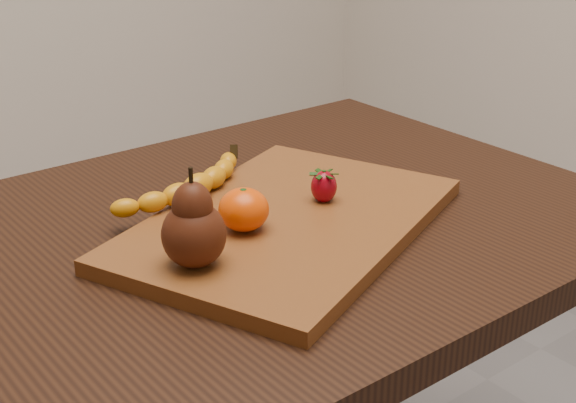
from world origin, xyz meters
TOP-DOWN VIEW (x-y plane):
  - table at (0.00, 0.00)m, footprint 1.00×0.70m
  - cutting_board at (0.03, -0.05)m, footprint 0.53×0.45m
  - banana at (-0.02, 0.07)m, footprint 0.21×0.11m
  - pear at (-0.13, -0.09)m, footprint 0.09×0.09m
  - mandarin at (-0.03, -0.05)m, footprint 0.08×0.08m
  - strawberry at (0.10, -0.04)m, footprint 0.04×0.04m

SIDE VIEW (x-z plane):
  - table at x=0.00m, z-range 0.28..1.04m
  - cutting_board at x=0.03m, z-range 0.76..0.78m
  - banana at x=-0.02m, z-range 0.78..0.81m
  - strawberry at x=0.10m, z-range 0.78..0.82m
  - mandarin at x=-0.03m, z-range 0.78..0.83m
  - pear at x=-0.13m, z-range 0.78..0.89m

